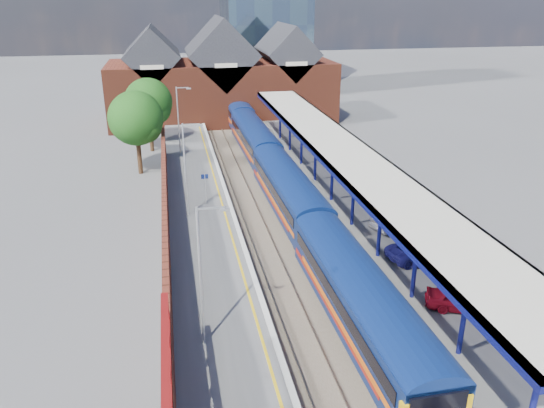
{
  "coord_description": "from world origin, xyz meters",
  "views": [
    {
      "loc": [
        -7.37,
        -15.2,
        16.48
      ],
      "look_at": [
        -0.65,
        19.05,
        2.6
      ],
      "focal_mm": 35.0,
      "sensor_mm": 36.0,
      "label": 1
    }
  ],
  "objects": [
    {
      "name": "lamp_post_b",
      "position": [
        -6.36,
        6.0,
        4.99
      ],
      "size": [
        1.48,
        0.18,
        7.0
      ],
      "color": "#A5A8AA",
      "rests_on": "left_platform"
    },
    {
      "name": "tree_far",
      "position": [
        -9.35,
        43.91,
        5.35
      ],
      "size": [
        5.2,
        5.2,
        8.1
      ],
      "color": "#382314",
      "rests_on": "ground"
    },
    {
      "name": "parked_car_red",
      "position": [
        7.02,
        6.33,
        1.64
      ],
      "size": [
        4.03,
        2.84,
        1.28
      ],
      "primitive_type": "imported",
      "rotation": [
        0.0,
        0.0,
        1.17
      ],
      "color": "maroon",
      "rests_on": "right_platform"
    },
    {
      "name": "parked_car_dark",
      "position": [
        8.21,
        11.36,
        1.67
      ],
      "size": [
        4.95,
        2.94,
        1.34
      ],
      "primitive_type": "imported",
      "rotation": [
        0.0,
        0.0,
        1.33
      ],
      "color": "black",
      "rests_on": "right_platform"
    },
    {
      "name": "parked_car_blue",
      "position": [
        7.44,
        12.1,
        1.61
      ],
      "size": [
        4.7,
        2.82,
        1.22
      ],
      "primitive_type": "imported",
      "rotation": [
        0.0,
        0.0,
        1.76
      ],
      "color": "navy",
      "rests_on": "right_platform"
    },
    {
      "name": "station_building",
      "position": [
        0.0,
        58.0,
        5.45
      ],
      "size": [
        30.0,
        12.12,
        13.78
      ],
      "color": "maroon",
      "rests_on": "ground"
    },
    {
      "name": "ballast_bed",
      "position": [
        0.0,
        20.0,
        0.03
      ],
      "size": [
        6.0,
        76.0,
        0.06
      ],
      "primitive_type": "cube",
      "color": "#473D33",
      "rests_on": "ground"
    },
    {
      "name": "yellow_line",
      "position": [
        -3.75,
        20.0,
        1.01
      ],
      "size": [
        0.14,
        76.0,
        0.01
      ],
      "primitive_type": "cube",
      "color": "yellow",
      "rests_on": "left_platform"
    },
    {
      "name": "left_platform",
      "position": [
        -5.5,
        20.0,
        0.5
      ],
      "size": [
        5.0,
        76.0,
        1.0
      ],
      "primitive_type": "cube",
      "color": "#565659",
      "rests_on": "ground"
    },
    {
      "name": "canopy",
      "position": [
        5.48,
        21.95,
        5.25
      ],
      "size": [
        4.5,
        52.0,
        4.48
      ],
      "color": "#0F135B",
      "rests_on": "right_platform"
    },
    {
      "name": "brick_wall",
      "position": [
        -8.1,
        13.54,
        2.45
      ],
      "size": [
        0.35,
        50.0,
        3.86
      ],
      "color": "maroon",
      "rests_on": "left_platform"
    },
    {
      "name": "train",
      "position": [
        1.49,
        31.4,
        2.12
      ],
      "size": [
        3.01,
        65.93,
        3.45
      ],
      "color": "navy",
      "rests_on": "ground"
    },
    {
      "name": "parked_car_silver",
      "position": [
        8.02,
        16.76,
        1.71
      ],
      "size": [
        4.57,
        3.06,
        1.43
      ],
      "primitive_type": "imported",
      "rotation": [
        0.0,
        0.0,
        1.97
      ],
      "color": "#A1A0A5",
      "rests_on": "right_platform"
    },
    {
      "name": "lamp_post_c",
      "position": [
        -6.36,
        22.0,
        4.99
      ],
      "size": [
        1.48,
        0.18,
        7.0
      ],
      "color": "#A5A8AA",
      "rests_on": "left_platform"
    },
    {
      "name": "coping_left",
      "position": [
        -3.15,
        20.0,
        1.02
      ],
      "size": [
        0.3,
        76.0,
        0.05
      ],
      "primitive_type": "cube",
      "color": "silver",
      "rests_on": "left_platform"
    },
    {
      "name": "platform_sign",
      "position": [
        -5.0,
        24.0,
        2.69
      ],
      "size": [
        0.55,
        0.08,
        2.5
      ],
      "color": "#A5A8AA",
      "rests_on": "left_platform"
    },
    {
      "name": "tree_near",
      "position": [
        -10.35,
        35.91,
        5.35
      ],
      "size": [
        5.2,
        5.2,
        8.1
      ],
      "color": "#382314",
      "rests_on": "ground"
    },
    {
      "name": "ground",
      "position": [
        0.0,
        30.0,
        0.0
      ],
      "size": [
        240.0,
        240.0,
        0.0
      ],
      "primitive_type": "plane",
      "color": "#5B5B5E",
      "rests_on": "ground"
    },
    {
      "name": "coping_right",
      "position": [
        3.15,
        20.0,
        1.02
      ],
      "size": [
        0.3,
        76.0,
        0.05
      ],
      "primitive_type": "cube",
      "color": "silver",
      "rests_on": "right_platform"
    },
    {
      "name": "rails",
      "position": [
        0.0,
        20.0,
        0.12
      ],
      "size": [
        4.51,
        76.0,
        0.14
      ],
      "color": "slate",
      "rests_on": "ground"
    },
    {
      "name": "lamp_post_d",
      "position": [
        -6.36,
        38.0,
        4.99
      ],
      "size": [
        1.48,
        0.18,
        7.0
      ],
      "color": "#A5A8AA",
      "rests_on": "left_platform"
    },
    {
      "name": "right_platform",
      "position": [
        6.0,
        20.0,
        0.5
      ],
      "size": [
        6.0,
        76.0,
        1.0
      ],
      "primitive_type": "cube",
      "color": "#565659",
      "rests_on": "ground"
    }
  ]
}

